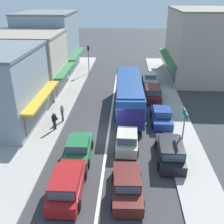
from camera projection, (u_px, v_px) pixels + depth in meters
name	position (u px, v px, depth m)	size (l,w,h in m)	color
ground_plane	(108.00, 136.00, 22.45)	(140.00, 140.00, 0.00)	#353538
lane_centre_line	(111.00, 116.00, 26.06)	(0.20, 28.00, 0.01)	silver
sidewalk_left	(49.00, 105.00, 28.20)	(5.20, 44.00, 0.14)	#A39E96
kerb_right	(171.00, 108.00, 27.52)	(2.80, 44.00, 0.12)	#A39E96
shopfront_mid_block	(29.00, 63.00, 31.03)	(8.81, 7.71, 6.97)	beige
shopfront_far_end	(49.00, 43.00, 38.77)	(8.40, 9.42, 8.56)	#84939E
building_right_far	(200.00, 44.00, 36.14)	(8.91, 12.53, 9.20)	#B2A38E
city_bus	(129.00, 93.00, 26.65)	(2.98, 10.93, 3.23)	#1E4C99
sedan_adjacent_lane_lead	(78.00, 149.00, 19.39)	(1.99, 4.25, 1.47)	#1E6638
hatchback_behind_bus_near	(127.00, 140.00, 20.47)	(1.88, 3.74, 1.54)	#B7B29E
sedan_queue_gap_filler	(127.00, 185.00, 15.80)	(2.03, 4.27, 1.47)	#561E19
wagon_behind_bus_mid	(67.00, 184.00, 15.78)	(1.99, 4.53, 1.58)	maroon
parked_wagon_kerb_front	(170.00, 151.00, 18.98)	(2.02, 4.54, 1.58)	black
parked_sedan_kerb_second	(161.00, 116.00, 24.45)	(1.93, 4.22, 1.47)	navy
parked_wagon_kerb_third	(153.00, 93.00, 29.73)	(2.01, 4.54, 1.58)	#561E19
parked_sedan_kerb_rear	(150.00, 79.00, 34.76)	(1.93, 4.21, 1.47)	#B7B29E
traffic_light_downstreet	(88.00, 55.00, 37.71)	(0.33, 0.24, 4.20)	gray
directional_road_sign	(184.00, 122.00, 19.02)	(0.10, 1.40, 3.60)	gray
pedestrian_with_handbag_near	(54.00, 120.00, 22.85)	(0.42, 0.65, 1.63)	#232838
pedestrian_browsing_midblock	(62.00, 112.00, 24.30)	(0.22, 0.57, 1.63)	#4C4742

